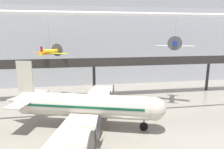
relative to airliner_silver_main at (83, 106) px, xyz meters
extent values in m
cube|color=silver|center=(2.97, 27.95, 7.43)|extent=(140.00, 3.00, 22.19)
cube|color=#2D2B28|center=(2.97, 15.73, 4.28)|extent=(110.00, 3.20, 0.90)
cube|color=#2D2B28|center=(2.97, 14.19, 5.28)|extent=(110.00, 0.12, 1.10)
cylinder|color=#2D2B28|center=(2.97, 16.69, 0.09)|extent=(0.70, 0.70, 7.50)
cylinder|color=#2D2B28|center=(33.22, 16.69, 0.09)|extent=(0.70, 0.70, 7.50)
cylinder|color=silver|center=(2.97, 2.36, 14.44)|extent=(120.00, 0.60, 0.60)
cylinder|color=beige|center=(0.13, -0.04, 0.04)|extent=(20.71, 9.41, 3.68)
sphere|color=beige|center=(10.68, -3.20, 0.04)|extent=(3.61, 3.61, 3.61)
cone|color=beige|center=(-10.59, 3.17, 0.32)|extent=(5.56, 4.62, 3.39)
cube|color=#0F4C33|center=(0.13, -0.04, 0.41)|extent=(19.36, 9.07, 0.33)
cube|color=beige|center=(3.23, 7.81, -0.78)|extent=(8.34, 13.94, 0.28)
cube|color=beige|center=(-1.59, -8.29, -0.78)|extent=(8.34, 13.94, 0.28)
cylinder|color=beige|center=(3.77, 4.63, -0.73)|extent=(2.79, 2.38, 1.77)
cylinder|color=#4C4C51|center=(5.03, 4.25, -0.73)|extent=(1.02, 3.23, 3.36)
cylinder|color=beige|center=(5.05, 8.90, -0.73)|extent=(2.79, 2.38, 1.77)
cylinder|color=#4C4C51|center=(6.31, 8.53, -0.73)|extent=(1.02, 3.23, 3.36)
cylinder|color=beige|center=(0.61, -5.94, -0.73)|extent=(2.79, 2.38, 1.77)
cylinder|color=#4C4C51|center=(1.86, -6.32, -0.73)|extent=(1.02, 3.23, 3.36)
cylinder|color=beige|center=(-0.67, -10.21, -0.73)|extent=(2.79, 2.38, 1.77)
cylinder|color=#4C4C51|center=(0.58, -10.59, -0.73)|extent=(1.02, 3.23, 3.36)
cube|color=beige|center=(-9.18, 2.75, 4.46)|extent=(2.57, 0.94, 5.16)
cube|color=beige|center=(-8.83, 2.64, 0.78)|extent=(5.26, 9.92, 0.20)
cylinder|color=#4C4C51|center=(9.27, -2.78, -2.40)|extent=(0.20, 0.20, 1.21)
cylinder|color=black|center=(9.27, -2.78, -3.01)|extent=(1.35, 0.74, 1.30)
cylinder|color=#4C4C51|center=(1.20, 2.71, -2.40)|extent=(0.20, 0.20, 1.21)
cylinder|color=black|center=(1.20, 2.71, -3.01)|extent=(1.35, 0.74, 1.30)
cylinder|color=#4C4C51|center=(-0.49, -2.93, -2.40)|extent=(0.20, 0.20, 1.21)
cylinder|color=black|center=(-0.49, -2.93, -3.01)|extent=(1.35, 0.74, 1.30)
cylinder|color=yellow|center=(-6.85, 15.50, 7.26)|extent=(3.33, 5.49, 1.45)
cone|color=red|center=(-5.65, 18.10, 7.43)|extent=(1.30, 1.25, 1.02)
cylinder|color=#4C4C51|center=(-5.57, 18.29, 7.44)|extent=(2.69, 1.27, 2.94)
cone|color=yellow|center=(-7.96, 13.08, 7.11)|extent=(1.51, 1.78, 1.05)
cube|color=yellow|center=(-6.71, 15.81, 6.92)|extent=(8.06, 4.66, 0.10)
cube|color=red|center=(-8.10, 12.78, 7.94)|extent=(0.33, 0.63, 1.36)
cube|color=red|center=(-8.10, 12.78, 7.26)|extent=(2.95, 1.84, 0.06)
cylinder|color=slate|center=(-6.85, 15.50, 10.95)|extent=(0.04, 0.04, 6.25)
cylinder|color=silver|center=(19.29, 8.69, 9.10)|extent=(3.27, 5.13, 1.61)
cone|color=navy|center=(18.10, 6.28, 9.40)|extent=(1.23, 1.19, 0.95)
cylinder|color=#4C4C51|center=(18.01, 6.12, 9.42)|extent=(2.49, 1.27, 2.76)
cone|color=silver|center=(20.41, 10.92, 8.83)|extent=(1.46, 1.71, 1.05)
cube|color=silver|center=(19.15, 8.41, 8.78)|extent=(7.48, 4.57, 0.10)
cube|color=navy|center=(20.55, 11.20, 9.74)|extent=(0.33, 0.59, 1.27)
cube|color=navy|center=(20.55, 11.20, 9.10)|extent=(2.75, 1.79, 0.06)
cylinder|color=slate|center=(19.29, 8.69, 11.89)|extent=(0.04, 0.04, 4.51)
camera|label=1|loc=(-0.29, -30.56, 11.44)|focal=32.00mm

